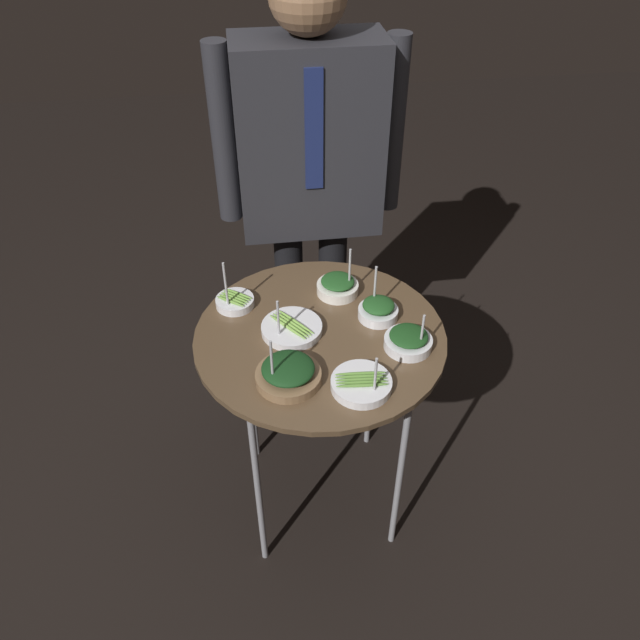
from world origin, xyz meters
name	(u,v)px	position (x,y,z in m)	size (l,w,h in m)	color
ground_plane	(320,493)	(0.00, 0.00, 0.00)	(8.00, 8.00, 0.00)	black
serving_cart	(320,348)	(0.00, 0.00, 0.71)	(0.71, 0.71, 0.76)	brown
bowl_spinach_near_rim	(378,310)	(0.17, 0.05, 0.79)	(0.11, 0.11, 0.16)	silver
bowl_spinach_front_center	(338,286)	(0.08, 0.18, 0.79)	(0.13, 0.13, 0.16)	silver
bowl_spinach_mid_right	(288,373)	(-0.11, -0.17, 0.79)	(0.17, 0.17, 0.16)	brown
bowl_asparagus_mid_left	(292,328)	(-0.08, 0.02, 0.78)	(0.17, 0.17, 0.13)	silver
bowl_asparagus_back_right	(361,384)	(0.07, -0.22, 0.78)	(0.16, 0.16, 0.13)	silver
bowl_spinach_back_left	(408,340)	(0.23, -0.09, 0.79)	(0.13, 0.13, 0.13)	silver
bowl_asparagus_front_right	(235,301)	(-0.23, 0.16, 0.78)	(0.11, 0.11, 0.17)	silver
waiter_figure	(310,162)	(0.04, 0.53, 1.03)	(0.60, 0.23, 1.62)	black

